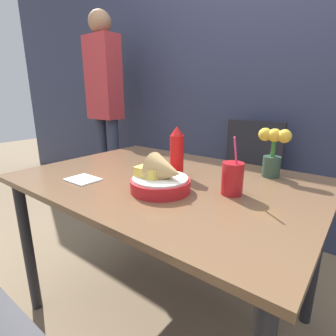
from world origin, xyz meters
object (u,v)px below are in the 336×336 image
at_px(food_basket, 162,178).
at_px(flower_vase, 273,150).
at_px(person_standing, 105,100).
at_px(chair_far_window, 247,175).
at_px(ketchup_bottle, 177,152).
at_px(drink_cup, 232,180).

xyz_separation_m(food_basket, flower_vase, (0.26, 0.44, 0.07)).
distance_m(flower_vase, person_standing, 1.73).
relative_size(chair_far_window, ketchup_bottle, 4.10).
height_order(ketchup_bottle, drink_cup, ketchup_bottle).
relative_size(chair_far_window, person_standing, 0.51).
bearing_deg(drink_cup, person_standing, 155.02).
height_order(drink_cup, flower_vase, drink_cup).
bearing_deg(flower_vase, drink_cup, -98.38).
relative_size(ketchup_bottle, flower_vase, 1.04).
height_order(chair_far_window, flower_vase, flower_vase).
bearing_deg(flower_vase, chair_far_window, 119.18).
height_order(food_basket, person_standing, person_standing).
height_order(food_basket, ketchup_bottle, ketchup_bottle).
height_order(chair_far_window, food_basket, chair_far_window).
distance_m(drink_cup, person_standing, 1.80).
bearing_deg(flower_vase, person_standing, 164.83).
distance_m(ketchup_bottle, person_standing, 1.51).
bearing_deg(person_standing, drink_cup, -24.98).
bearing_deg(chair_far_window, drink_cup, -72.66).
bearing_deg(person_standing, chair_far_window, 4.86).
bearing_deg(chair_far_window, food_basket, -86.87).
xyz_separation_m(chair_far_window, drink_cup, (0.27, -0.87, 0.25)).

